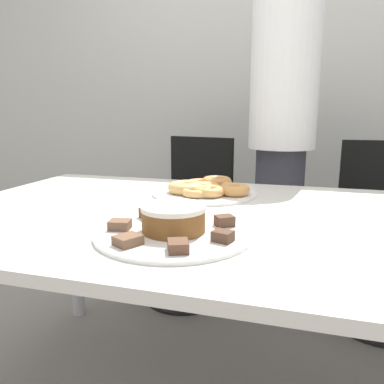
% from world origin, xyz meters
% --- Properties ---
extents(wall_back, '(8.00, 0.05, 2.60)m').
position_xyz_m(wall_back, '(0.00, 1.63, 1.30)').
color(wall_back, beige).
rests_on(wall_back, ground_plane).
extents(table, '(1.76, 1.05, 0.73)m').
position_xyz_m(table, '(0.00, 0.00, 0.66)').
color(table, silver).
rests_on(table, ground_plane).
extents(person_standing, '(0.32, 0.32, 1.74)m').
position_xyz_m(person_standing, '(0.15, 0.81, 0.93)').
color(person_standing, '#383842').
rests_on(person_standing, ground_plane).
extents(office_chair_left, '(0.53, 0.53, 0.89)m').
position_xyz_m(office_chair_left, '(-0.34, 0.86, 0.42)').
color(office_chair_left, black).
rests_on(office_chair_left, ground_plane).
extents(office_chair_right, '(0.46, 0.46, 0.89)m').
position_xyz_m(office_chair_right, '(0.65, 0.86, 0.42)').
color(office_chair_right, black).
rests_on(office_chair_right, ground_plane).
extents(plate_cake, '(0.40, 0.40, 0.01)m').
position_xyz_m(plate_cake, '(-0.05, -0.23, 0.73)').
color(plate_cake, white).
rests_on(plate_cake, table).
extents(plate_donuts, '(0.39, 0.39, 0.01)m').
position_xyz_m(plate_donuts, '(-0.10, 0.26, 0.73)').
color(plate_donuts, white).
rests_on(plate_donuts, table).
extents(frosted_cake, '(0.16, 0.16, 0.07)m').
position_xyz_m(frosted_cake, '(-0.05, -0.23, 0.77)').
color(frosted_cake, brown).
rests_on(frosted_cake, plate_cake).
extents(lamington_0, '(0.06, 0.06, 0.03)m').
position_xyz_m(lamington_0, '(0.06, -0.15, 0.75)').
color(lamington_0, '#513828').
rests_on(lamington_0, plate_cake).
extents(lamington_1, '(0.05, 0.06, 0.03)m').
position_xyz_m(lamington_1, '(-0.05, -0.09, 0.75)').
color(lamington_1, brown).
rests_on(lamington_1, plate_cake).
extents(lamington_2, '(0.07, 0.07, 0.03)m').
position_xyz_m(lamington_2, '(-0.16, -0.13, 0.75)').
color(lamington_2, brown).
rests_on(lamington_2, plate_cake).
extents(lamington_3, '(0.06, 0.05, 0.02)m').
position_xyz_m(lamington_3, '(-0.19, -0.25, 0.75)').
color(lamington_3, brown).
rests_on(lamington_3, plate_cake).
extents(lamington_4, '(0.07, 0.07, 0.02)m').
position_xyz_m(lamington_4, '(-0.12, -0.35, 0.75)').
color(lamington_4, brown).
rests_on(lamington_4, plate_cake).
extents(lamington_5, '(0.06, 0.06, 0.02)m').
position_xyz_m(lamington_5, '(-0.00, -0.36, 0.75)').
color(lamington_5, brown).
rests_on(lamington_5, plate_cake).
extents(lamington_6, '(0.05, 0.05, 0.02)m').
position_xyz_m(lamington_6, '(0.08, -0.27, 0.75)').
color(lamington_6, '#513828').
rests_on(lamington_6, plate_cake).
extents(donut_0, '(0.12, 0.12, 0.03)m').
position_xyz_m(donut_0, '(-0.10, 0.26, 0.75)').
color(donut_0, tan).
rests_on(donut_0, plate_donuts).
extents(donut_1, '(0.13, 0.13, 0.04)m').
position_xyz_m(donut_1, '(-0.16, 0.22, 0.75)').
color(donut_1, '#E5AD66').
rests_on(donut_1, plate_donuts).
extents(donut_2, '(0.11, 0.11, 0.03)m').
position_xyz_m(donut_2, '(-0.11, 0.18, 0.75)').
color(donut_2, '#E5AD66').
rests_on(donut_2, plate_donuts).
extents(donut_3, '(0.11, 0.11, 0.03)m').
position_xyz_m(donut_3, '(-0.06, 0.19, 0.75)').
color(donut_3, tan).
rests_on(donut_3, plate_donuts).
extents(donut_4, '(0.11, 0.11, 0.04)m').
position_xyz_m(donut_4, '(0.02, 0.24, 0.75)').
color(donut_4, '#D18E4C').
rests_on(donut_4, plate_donuts).
extents(donut_5, '(0.11, 0.11, 0.03)m').
position_xyz_m(donut_5, '(-0.04, 0.28, 0.75)').
color(donut_5, '#D18E4C').
rests_on(donut_5, plate_donuts).
extents(donut_6, '(0.12, 0.12, 0.04)m').
position_xyz_m(donut_6, '(-0.07, 0.36, 0.76)').
color(donut_6, '#C68447').
rests_on(donut_6, plate_donuts).
extents(donut_7, '(0.12, 0.12, 0.03)m').
position_xyz_m(donut_7, '(-0.13, 0.32, 0.75)').
color(donut_7, '#D18E4C').
rests_on(donut_7, plate_donuts).
extents(donut_8, '(0.12, 0.12, 0.03)m').
position_xyz_m(donut_8, '(-0.17, 0.27, 0.75)').
color(donut_8, tan).
rests_on(donut_8, plate_donuts).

